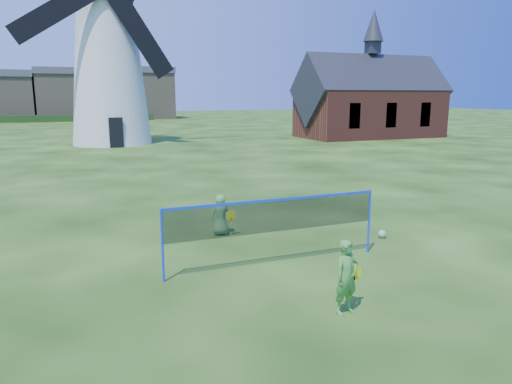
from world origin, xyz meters
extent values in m
plane|color=black|center=(0.00, 0.00, 0.00)|extent=(220.00, 220.00, 0.00)
cube|color=black|center=(-0.52, 26.28, 1.11)|extent=(1.01, 0.12, 2.21)
cube|color=black|center=(-0.52, 26.89, 5.03)|extent=(0.70, 0.12, 0.90)
cube|color=black|center=(-0.52, 27.37, 8.24)|extent=(0.60, 0.12, 0.80)
cube|color=black|center=(-3.84, 26.88, 9.57)|extent=(6.71, 0.10, 4.94)
cube|color=black|center=(1.57, 26.88, 8.34)|extent=(4.94, 0.10, 6.71)
cube|color=brown|center=(22.26, 27.17, 2.12)|extent=(12.72, 6.36, 4.24)
cube|color=#2D3035|center=(22.26, 27.17, 4.24)|extent=(13.35, 6.47, 6.47)
cube|color=#2D3035|center=(22.26, 27.17, 8.01)|extent=(1.06, 1.06, 1.06)
cone|color=#2D3035|center=(22.26, 27.17, 9.91)|extent=(1.80, 1.80, 2.76)
cube|color=black|center=(18.55, 24.05, 2.12)|extent=(1.06, 0.11, 2.12)
cube|color=black|center=(22.26, 24.05, 2.12)|extent=(1.06, 0.11, 2.12)
cube|color=black|center=(25.96, 24.05, 2.12)|extent=(1.06, 0.11, 2.12)
cylinder|color=blue|center=(-2.28, -0.56, 0.78)|extent=(0.05, 0.05, 1.55)
cylinder|color=blue|center=(2.72, -0.56, 0.78)|extent=(0.05, 0.05, 1.55)
cube|color=black|center=(0.22, -0.56, 1.15)|extent=(5.00, 0.01, 0.70)
cube|color=blue|center=(0.22, -0.56, 1.52)|extent=(5.00, 0.02, 0.06)
imported|color=#48983D|center=(0.43, -3.17, 0.67)|extent=(0.54, 0.41, 1.33)
cylinder|color=#F1FF0D|center=(0.71, -2.99, 0.65)|extent=(0.28, 0.02, 0.28)
cube|color=#F1FF0D|center=(0.71, -2.99, 0.48)|extent=(0.03, 0.02, 0.20)
imported|color=#529749|center=(-0.15, 2.21, 0.56)|extent=(0.60, 0.45, 1.13)
cylinder|color=#F1FF0D|center=(0.07, 1.99, 0.58)|extent=(0.28, 0.02, 0.28)
cube|color=#F1FF0D|center=(0.07, 1.99, 0.41)|extent=(0.03, 0.02, 0.20)
sphere|color=green|center=(3.78, 0.30, 0.11)|extent=(0.22, 0.22, 0.22)
cube|color=gray|center=(-11.83, 72.00, 3.25)|extent=(7.48, 8.00, 6.50)
cube|color=#4C4C54|center=(-11.83, 72.00, 7.00)|extent=(7.78, 8.40, 1.00)
cube|color=gray|center=(-4.66, 72.00, 3.49)|extent=(6.27, 8.00, 6.99)
cube|color=#4C4C54|center=(-4.66, 72.00, 7.49)|extent=(6.57, 8.40, 1.00)
cube|color=gray|center=(2.68, 72.00, 3.69)|extent=(7.80, 8.00, 7.38)
cube|color=#4C4C54|center=(2.68, 72.00, 7.88)|extent=(8.10, 8.40, 1.00)
cube|color=gray|center=(9.99, 72.00, 3.68)|extent=(6.23, 8.00, 7.36)
cube|color=#4C4C54|center=(9.99, 72.00, 7.86)|extent=(6.53, 8.40, 1.00)
camera|label=1|loc=(-3.91, -9.73, 3.76)|focal=32.97mm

